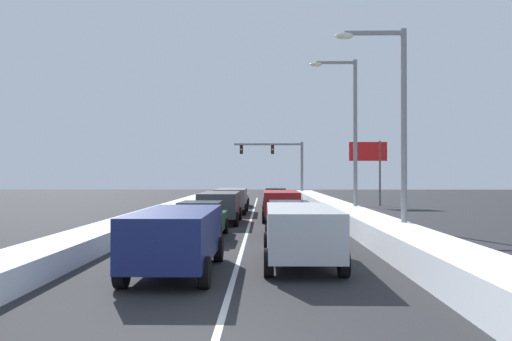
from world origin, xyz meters
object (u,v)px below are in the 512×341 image
at_px(suv_silver_right_lane_nearest, 301,230).
at_px(roadside_sign_right, 368,158).
at_px(suv_gray_center_lane_fourth, 231,198).
at_px(suv_charcoal_center_lane_third, 220,204).
at_px(sedan_tan_center_lane_fifth, 236,197).
at_px(sedan_black_right_lane_second, 289,219).
at_px(traffic_light_gantry, 281,158).
at_px(suv_navy_center_lane_nearest, 177,235).
at_px(sedan_green_center_lane_second, 201,220).
at_px(sedan_white_right_lane_fourth, 277,201).
at_px(street_lamp_right_near, 394,115).
at_px(suv_red_right_lane_third, 281,203).
at_px(sedan_maroon_right_lane_fifth, 275,197).
at_px(street_lamp_right_mid, 349,126).

relative_size(suv_silver_right_lane_nearest, roadside_sign_right, 0.89).
xyz_separation_m(suv_silver_right_lane_nearest, suv_gray_center_lane_fourth, (-3.30, 18.47, 0.00)).
relative_size(suv_charcoal_center_lane_third, sedan_tan_center_lane_fifth, 1.09).
xyz_separation_m(sedan_black_right_lane_second, traffic_light_gantry, (0.75, 31.59, 3.73)).
bearing_deg(suv_navy_center_lane_nearest, sedan_green_center_lane_second, 92.36).
xyz_separation_m(sedan_green_center_lane_second, suv_charcoal_center_lane_third, (0.24, 6.02, 0.25)).
relative_size(sedan_white_right_lane_fourth, suv_navy_center_lane_nearest, 0.92).
relative_size(suv_navy_center_lane_nearest, sedan_tan_center_lane_fifth, 1.09).
distance_m(sedan_white_right_lane_fourth, traffic_light_gantry, 18.05).
bearing_deg(roadside_sign_right, street_lamp_right_near, -100.02).
relative_size(sedan_black_right_lane_second, suv_red_right_lane_third, 0.92).
bearing_deg(suv_silver_right_lane_nearest, street_lamp_right_near, 45.27).
bearing_deg(suv_red_right_lane_third, suv_gray_center_lane_fourth, 122.12).
relative_size(sedan_white_right_lane_fourth, suv_gray_center_lane_fourth, 0.92).
bearing_deg(suv_charcoal_center_lane_third, sedan_green_center_lane_second, -92.26).
bearing_deg(roadside_sign_right, traffic_light_gantry, 121.51).
distance_m(suv_gray_center_lane_fourth, street_lamp_right_near, 16.73).
xyz_separation_m(sedan_white_right_lane_fourth, suv_navy_center_lane_nearest, (-3.24, -21.36, 0.25)).
relative_size(sedan_white_right_lane_fourth, street_lamp_right_near, 0.56).
bearing_deg(sedan_tan_center_lane_fifth, suv_navy_center_lane_nearest, -90.09).
relative_size(street_lamp_right_near, roadside_sign_right, 1.46).
bearing_deg(sedan_maroon_right_lane_fifth, street_lamp_right_near, -80.01).
distance_m(street_lamp_right_mid, roadside_sign_right, 14.13).
bearing_deg(sedan_tan_center_lane_fifth, sedan_green_center_lane_second, -90.96).
distance_m(suv_silver_right_lane_nearest, sedan_black_right_lane_second, 6.16).
xyz_separation_m(sedan_black_right_lane_second, roadside_sign_right, (7.75, 20.17, 3.25)).
height_order(sedan_black_right_lane_second, suv_red_right_lane_third, suv_red_right_lane_third).
bearing_deg(sedan_maroon_right_lane_fifth, suv_gray_center_lane_fourth, -113.67).
relative_size(sedan_black_right_lane_second, sedan_white_right_lane_fourth, 1.00).
bearing_deg(suv_gray_center_lane_fourth, sedan_white_right_lane_fourth, 27.51).
bearing_deg(street_lamp_right_mid, suv_navy_center_lane_nearest, -116.83).
height_order(sedan_white_right_lane_fourth, sedan_tan_center_lane_fifth, same).
height_order(suv_red_right_lane_third, suv_navy_center_lane_nearest, same).
bearing_deg(sedan_white_right_lane_fourth, suv_red_right_lane_third, -89.47).
xyz_separation_m(sedan_maroon_right_lane_fifth, street_lamp_right_near, (3.86, -21.94, 4.06)).
xyz_separation_m(suv_charcoal_center_lane_third, street_lamp_right_near, (7.19, -7.96, 3.80)).
xyz_separation_m(sedan_tan_center_lane_fifth, traffic_light_gantry, (4.08, 12.39, 3.73)).
xyz_separation_m(suv_charcoal_center_lane_third, sedan_tan_center_lane_fifth, (0.09, 13.61, -0.25)).
height_order(sedan_white_right_lane_fourth, suv_gray_center_lane_fourth, suv_gray_center_lane_fourth).
xyz_separation_m(traffic_light_gantry, street_lamp_right_near, (3.02, -33.96, 0.32)).
height_order(sedan_black_right_lane_second, sedan_green_center_lane_second, same).
xyz_separation_m(sedan_maroon_right_lane_fifth, suv_gray_center_lane_fourth, (-3.18, -7.24, 0.25)).
bearing_deg(sedan_maroon_right_lane_fifth, traffic_light_gantry, 85.96).
distance_m(suv_charcoal_center_lane_third, suv_gray_center_lane_fourth, 6.73).
bearing_deg(sedan_white_right_lane_fourth, sedan_tan_center_lane_fifth, 121.35).
bearing_deg(sedan_white_right_lane_fourth, suv_gray_center_lane_fourth, -152.49).
xyz_separation_m(suv_silver_right_lane_nearest, traffic_light_gantry, (0.72, 37.74, 3.48)).
bearing_deg(roadside_sign_right, sedan_maroon_right_lane_fifth, -175.58).
bearing_deg(suv_navy_center_lane_nearest, roadside_sign_right, 68.03).
bearing_deg(roadside_sign_right, suv_navy_center_lane_nearest, -111.97).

